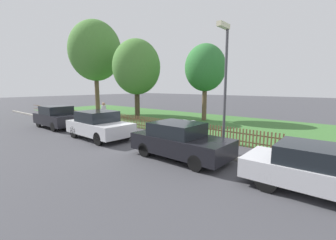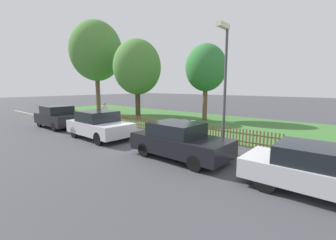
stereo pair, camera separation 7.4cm
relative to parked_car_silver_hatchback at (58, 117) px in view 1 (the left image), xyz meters
The scene contains 14 objects.
ground_plane 7.30m from the parked_car_silver_hatchback, ahead, with size 120.00×120.00×0.00m, color #424247.
kerb_stone 7.31m from the parked_car_silver_hatchback, ahead, with size 42.28×0.20×0.12m, color #9E998E.
grass_strip 11.04m from the parked_car_silver_hatchback, 49.38° to the left, with size 42.28×10.04×0.01m, color #3D7033.
park_fence 7.93m from the parked_car_silver_hatchback, 25.08° to the left, with size 42.28×0.05×0.85m.
parked_car_silver_hatchback is the anchor object (origin of this frame).
parked_car_black_saloon 5.02m from the parked_car_silver_hatchback, ahead, with size 3.93×1.94×1.48m.
parked_car_navy_estate 10.40m from the parked_car_silver_hatchback, ahead, with size 3.97×1.79×1.40m.
parked_car_red_compact 15.10m from the parked_car_silver_hatchback, ahead, with size 4.04×1.76×1.28m.
covered_motorcycle 9.29m from the parked_car_silver_hatchback, 15.32° to the left, with size 2.01×0.96×1.12m.
tree_nearest_kerb 9.54m from the parked_car_silver_hatchback, 127.49° to the left, with size 5.11×5.11×9.22m.
tree_behind_motorcycle 7.40m from the parked_car_silver_hatchback, 80.39° to the left, with size 4.01×4.01×6.73m.
tree_mid_park 11.67m from the parked_car_silver_hatchback, 57.98° to the left, with size 3.31×3.31×6.21m.
pedestrian_near_fence 3.07m from the parked_car_silver_hatchback, 57.21° to the left, with size 0.38×0.37×1.66m.
street_lamp 11.82m from the parked_car_silver_hatchback, ahead, with size 0.20×0.79×5.19m.
Camera 1 is at (8.38, -7.93, 2.80)m, focal length 24.00 mm.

